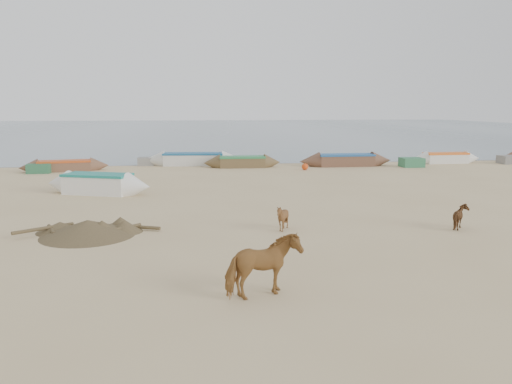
{
  "coord_description": "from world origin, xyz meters",
  "views": [
    {
      "loc": [
        -2.43,
        -14.47,
        4.2
      ],
      "look_at": [
        0.0,
        4.0,
        1.0
      ],
      "focal_mm": 35.0,
      "sensor_mm": 36.0,
      "label": 1
    }
  ],
  "objects_px": {
    "cow_adult": "(263,266)",
    "near_canoe": "(98,184)",
    "calf_front": "(282,218)",
    "calf_right": "(462,217)"
  },
  "relations": [
    {
      "from": "calf_front",
      "to": "near_canoe",
      "type": "xyz_separation_m",
      "value": [
        -7.57,
        8.39,
        0.04
      ]
    },
    {
      "from": "cow_adult",
      "to": "calf_front",
      "type": "height_order",
      "value": "cow_adult"
    },
    {
      "from": "cow_adult",
      "to": "near_canoe",
      "type": "relative_size",
      "value": 0.31
    },
    {
      "from": "cow_adult",
      "to": "calf_right",
      "type": "distance_m",
      "value": 9.38
    },
    {
      "from": "cow_adult",
      "to": "near_canoe",
      "type": "height_order",
      "value": "cow_adult"
    },
    {
      "from": "cow_adult",
      "to": "calf_right",
      "type": "xyz_separation_m",
      "value": [
        7.73,
        5.31,
        -0.29
      ]
    },
    {
      "from": "calf_front",
      "to": "near_canoe",
      "type": "height_order",
      "value": "near_canoe"
    },
    {
      "from": "calf_front",
      "to": "calf_right",
      "type": "distance_m",
      "value": 6.23
    },
    {
      "from": "calf_front",
      "to": "calf_right",
      "type": "relative_size",
      "value": 1.08
    },
    {
      "from": "calf_front",
      "to": "calf_right",
      "type": "height_order",
      "value": "calf_front"
    }
  ]
}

